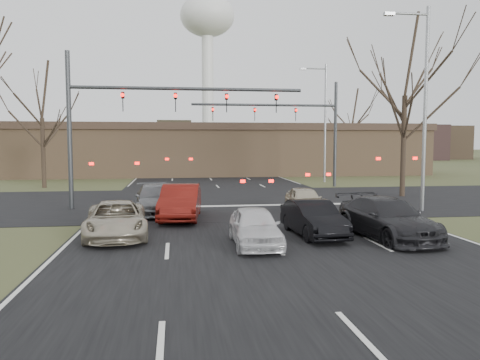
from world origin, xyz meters
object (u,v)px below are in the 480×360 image
Objects in this scene: car_silver_suv at (116,220)px; car_red_ahead at (181,202)px; car_black_hatch at (313,218)px; car_silver_ahead at (305,200)px; building at (224,149)px; streetlight_right_near at (422,98)px; water_tower at (207,25)px; car_white_sedan at (255,226)px; mast_arm_far at (300,121)px; car_grey_ahead at (155,199)px; streetlight_right_far at (323,117)px; car_charcoal_sedan at (387,218)px; mast_arm_near at (135,110)px.

car_red_ahead is at bearing 52.08° from car_silver_suv.
car_black_hatch reaches higher than car_silver_ahead.
building reaches higher than car_black_hatch.
streetlight_right_near is 10.09m from car_black_hatch.
water_tower is at bearing 84.19° from car_black_hatch.
mast_arm_far is at bearing 72.01° from car_white_sedan.
car_silver_suv is 1.26× the size of car_silver_ahead.
mast_arm_far is 16.41m from car_grey_ahead.
water_tower is 115.22m from car_silver_ahead.
car_charcoal_sedan is (-5.03, -23.03, -4.86)m from streetlight_right_far.
mast_arm_near is 1.09× the size of mast_arm_far.
building is 26.14m from mast_arm_near.
car_silver_ahead is at bearing 177.84° from streetlight_right_near.
car_silver_ahead is at bearing 95.51° from car_charcoal_sedan.
car_charcoal_sedan is at bearing -43.49° from mast_arm_near.
car_silver_ahead is (8.23, -2.78, -4.44)m from mast_arm_near.
water_tower reaches higher than car_silver_suv.
car_grey_ahead is 1.01× the size of car_red_ahead.
water_tower is 4.00× the size of mast_arm_far.
streetlight_right_near is (2.64, -13.00, 0.57)m from mast_arm_far.
streetlight_right_near reaches higher than car_red_ahead.
building is 3.50× the size of mast_arm_near.
car_black_hatch is (2.39, 1.27, 0.01)m from car_white_sedan.
car_black_hatch is at bearing -11.76° from car_silver_suv.
streetlight_right_near is at bearing -88.53° from water_tower.
streetlight_right_far is 22.16m from car_red_ahead.
car_black_hatch is at bearing -52.66° from car_grey_ahead.
water_tower is 4.45× the size of streetlight_right_near.
building is 11.20× the size of car_white_sedan.
mast_arm_far is 2.39× the size of car_silver_suv.
car_charcoal_sedan is at bearing -75.14° from car_silver_ahead.
car_red_ahead reaches higher than car_grey_ahead.
car_red_ahead is at bearing -62.90° from car_grey_ahead.
streetlight_right_far reaches higher than car_grey_ahead.
car_grey_ahead is (1.18, 5.54, 0.04)m from car_silver_suv.
car_silver_suv is 0.98× the size of car_grey_ahead.
building is 88.41m from water_tower.
streetlight_right_far reaches higher than car_black_hatch.
streetlight_right_far is 24.07m from car_charcoal_sedan.
streetlight_right_near reaches higher than mast_arm_near.
car_white_sedan is at bearing -28.81° from car_silver_suv.
car_white_sedan is (-6.79, -19.55, -4.37)m from mast_arm_far.
mast_arm_far is 2.38× the size of car_red_ahead.
building is 3.81× the size of mast_arm_far.
mast_arm_far is (11.41, 10.00, -0.06)m from mast_arm_near.
car_white_sedan is 0.81× the size of car_red_ahead.
building is 29.27m from car_red_ahead.
car_charcoal_sedan is 1.34× the size of car_silver_ahead.
streetlight_right_near is 2.01× the size of car_charcoal_sedan.
car_black_hatch is 5.63m from car_silver_ahead.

